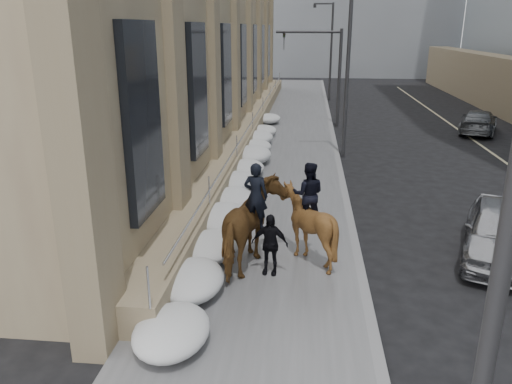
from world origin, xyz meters
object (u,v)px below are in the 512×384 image
at_px(mounted_horse_right, 307,220).
at_px(car_grey, 479,122).
at_px(mounted_horse_left, 253,225).
at_px(pedestrian, 270,244).
at_px(car_silver, 501,231).

height_order(mounted_horse_right, car_grey, mounted_horse_right).
xyz_separation_m(mounted_horse_right, car_grey, (10.11, 18.54, -0.54)).
distance_m(mounted_horse_left, pedestrian, 0.66).
relative_size(mounted_horse_left, car_grey, 0.60).
distance_m(mounted_horse_left, car_silver, 6.85).
xyz_separation_m(pedestrian, car_grey, (11.04, 19.46, -0.22)).
height_order(mounted_horse_left, car_grey, mounted_horse_left).
relative_size(pedestrian, car_silver, 0.35).
height_order(mounted_horse_left, pedestrian, mounted_horse_left).
distance_m(mounted_horse_left, mounted_horse_right, 1.52).
relative_size(mounted_horse_left, car_silver, 0.62).
xyz_separation_m(mounted_horse_left, car_silver, (6.67, 1.50, -0.50)).
bearing_deg(mounted_horse_right, car_silver, -169.38).
bearing_deg(car_silver, pedestrian, -145.05).
relative_size(mounted_horse_right, car_silver, 0.58).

